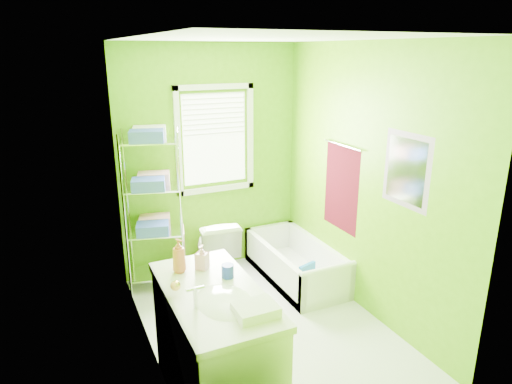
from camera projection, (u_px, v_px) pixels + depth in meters
name	position (u px, v px, depth m)	size (l,w,h in m)	color
ground	(265.00, 326.00, 4.34)	(2.90, 2.90, 0.00)	silver
room_envelope	(266.00, 169.00, 3.87)	(2.14, 2.94, 2.62)	#549407
window	(215.00, 134.00, 5.11)	(0.92, 0.05, 1.22)	white
door	(184.00, 311.00, 2.76)	(0.09, 0.80, 2.00)	white
right_wall_decor	(365.00, 181.00, 4.34)	(0.04, 1.48, 1.17)	#480812
bathtub	(297.00, 268.00, 5.18)	(0.65, 1.38, 0.45)	white
toilet	(215.00, 249.00, 5.10)	(0.43, 0.75, 0.76)	white
vanity	(215.00, 345.00, 3.27)	(0.63, 1.23, 1.19)	white
wire_shelf_unit	(154.00, 193.00, 4.76)	(0.66, 0.53, 1.77)	silver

